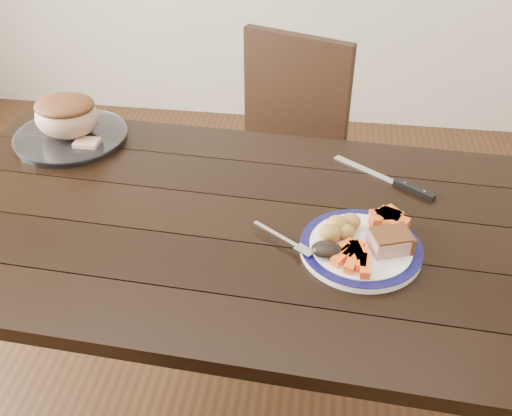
# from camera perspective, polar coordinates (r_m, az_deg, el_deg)

# --- Properties ---
(ground) EXTENTS (4.00, 4.00, 0.00)m
(ground) POSITION_cam_1_polar(r_m,az_deg,el_deg) (2.00, -2.31, -18.24)
(ground) COLOR #472B16
(ground) RESTS_ON ground
(dining_table) EXTENTS (1.64, 0.98, 0.75)m
(dining_table) POSITION_cam_1_polar(r_m,az_deg,el_deg) (1.51, -2.91, -3.67)
(dining_table) COLOR black
(dining_table) RESTS_ON ground
(chair_far) EXTENTS (0.54, 0.55, 0.93)m
(chair_far) POSITION_cam_1_polar(r_m,az_deg,el_deg) (2.17, 2.55, 5.88)
(chair_far) COLOR black
(chair_far) RESTS_ON ground
(dinner_plate) EXTENTS (0.29, 0.29, 0.02)m
(dinner_plate) POSITION_cam_1_polar(r_m,az_deg,el_deg) (1.36, 10.41, -4.02)
(dinner_plate) COLOR white
(dinner_plate) RESTS_ON dining_table
(plate_rim) EXTENTS (0.29, 0.29, 0.02)m
(plate_rim) POSITION_cam_1_polar(r_m,az_deg,el_deg) (1.36, 10.45, -3.74)
(plate_rim) COLOR #0E0C3F
(plate_rim) RESTS_ON dinner_plate
(serving_platter) EXTENTS (0.33, 0.33, 0.02)m
(serving_platter) POSITION_cam_1_polar(r_m,az_deg,el_deg) (1.86, -17.98, 6.72)
(serving_platter) COLOR white
(serving_platter) RESTS_ON dining_table
(pork_slice) EXTENTS (0.11, 0.09, 0.04)m
(pork_slice) POSITION_cam_1_polar(r_m,az_deg,el_deg) (1.34, 13.25, -3.33)
(pork_slice) COLOR tan
(pork_slice) RESTS_ON dinner_plate
(roasted_potatoes) EXTENTS (0.10, 0.10, 0.05)m
(roasted_potatoes) POSITION_cam_1_polar(r_m,az_deg,el_deg) (1.36, 8.37, -1.93)
(roasted_potatoes) COLOR gold
(roasted_potatoes) RESTS_ON dinner_plate
(carrot_batons) EXTENTS (0.09, 0.12, 0.02)m
(carrot_batons) POSITION_cam_1_polar(r_m,az_deg,el_deg) (1.30, 9.72, -4.79)
(carrot_batons) COLOR #FF5915
(carrot_batons) RESTS_ON dinner_plate
(pumpkin_wedges) EXTENTS (0.10, 0.10, 0.04)m
(pumpkin_wedges) POSITION_cam_1_polar(r_m,az_deg,el_deg) (1.41, 13.10, -1.25)
(pumpkin_wedges) COLOR orange
(pumpkin_wedges) RESTS_ON dinner_plate
(dark_mushroom) EXTENTS (0.07, 0.05, 0.03)m
(dark_mushroom) POSITION_cam_1_polar(r_m,az_deg,el_deg) (1.30, 7.08, -4.13)
(dark_mushroom) COLOR black
(dark_mushroom) RESTS_ON dinner_plate
(fork) EXTENTS (0.16, 0.12, 0.00)m
(fork) POSITION_cam_1_polar(r_m,az_deg,el_deg) (1.34, 3.11, -3.30)
(fork) COLOR silver
(fork) RESTS_ON dinner_plate
(roast_joint) EXTENTS (0.19, 0.16, 0.12)m
(roast_joint) POSITION_cam_1_polar(r_m,az_deg,el_deg) (1.83, -18.39, 8.63)
(roast_joint) COLOR tan
(roast_joint) RESTS_ON serving_platter
(cut_slice) EXTENTS (0.07, 0.06, 0.02)m
(cut_slice) POSITION_cam_1_polar(r_m,az_deg,el_deg) (1.78, -16.55, 6.22)
(cut_slice) COLOR tan
(cut_slice) RESTS_ON serving_platter
(carving_knife) EXTENTS (0.27, 0.20, 0.01)m
(carving_knife) POSITION_cam_1_polar(r_m,az_deg,el_deg) (1.61, 14.32, 2.32)
(carving_knife) COLOR silver
(carving_knife) RESTS_ON dining_table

